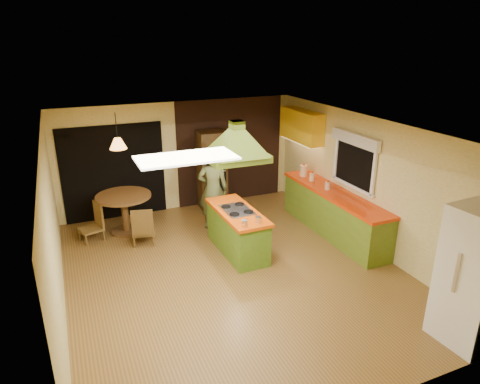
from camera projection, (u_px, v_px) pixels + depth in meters
name	position (u px, v px, depth m)	size (l,w,h in m)	color
ground	(234.00, 271.00, 7.48)	(6.50, 6.50, 0.00)	brown
room_walls	(233.00, 205.00, 7.04)	(5.50, 6.50, 6.50)	beige
ceiling_plane	(233.00, 130.00, 6.61)	(6.50, 6.50, 0.00)	silver
brick_panel	(230.00, 151.00, 10.29)	(2.64, 0.03, 2.50)	#381E14
nook_opening	(114.00, 172.00, 9.35)	(2.20, 0.03, 2.10)	black
right_counter	(333.00, 213.00, 8.74)	(0.62, 3.05, 0.92)	olive
upper_cabinets	(301.00, 126.00, 9.65)	(0.34, 1.40, 0.70)	yellow
window_right	(355.00, 152.00, 8.20)	(0.12, 1.35, 1.06)	black
fluor_panel	(186.00, 158.00, 5.17)	(1.20, 0.60, 0.03)	white
kitchen_island	(237.00, 231.00, 8.03)	(0.70, 1.67, 0.85)	#598421
range_hood	(237.00, 135.00, 7.40)	(1.06, 0.77, 0.80)	#5B741D
man	(213.00, 189.00, 8.88)	(0.63, 0.41, 1.72)	#4F572E
refrigerator	(478.00, 277.00, 5.51)	(0.78, 0.74, 1.90)	white
wall_oven	(212.00, 170.00, 9.95)	(0.64, 0.63, 1.84)	#473117
dining_table	(124.00, 206.00, 8.75)	(1.11, 1.11, 0.83)	brown
chair_left	(90.00, 223.00, 8.47)	(0.42, 0.42, 0.76)	brown
chair_near	(144.00, 225.00, 8.34)	(0.43, 0.43, 0.79)	brown
pendant_lamp	(118.00, 143.00, 8.29)	(0.33, 0.33, 0.22)	#FF9E3F
canister_large	(304.00, 171.00, 9.49)	(0.17, 0.17, 0.24)	#FBECCA
canister_medium	(312.00, 177.00, 9.20)	(0.12, 0.12, 0.17)	beige
canister_small	(328.00, 186.00, 8.69)	(0.12, 0.12, 0.16)	beige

